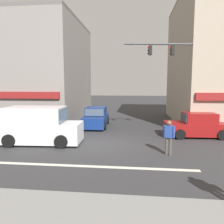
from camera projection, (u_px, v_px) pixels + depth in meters
ground_plane at (101, 144)px, 12.46m from camera, size 120.00×120.00×0.00m
lane_marking_stripe at (87, 166)px, 9.00m from camera, size 9.00×0.24×0.01m
building_left_block at (13, 72)px, 21.26m from camera, size 13.49×9.82×9.28m
utility_pole_near_left at (26, 73)px, 18.59m from camera, size 1.40×0.22×8.38m
traffic_light_mast at (183, 72)px, 14.19m from camera, size 4.86×0.77×6.20m
sedan_crossing_rightbound at (198, 126)px, 14.14m from camera, size 4.16×2.00×1.58m
van_crossing_center at (39, 126)px, 12.45m from camera, size 4.69×2.23×2.11m
sedan_approaching_near at (96, 118)px, 17.62m from camera, size 2.01×4.17×1.58m
pedestrian_mid_crossing at (169, 136)px, 10.33m from camera, size 0.52×0.36×1.67m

